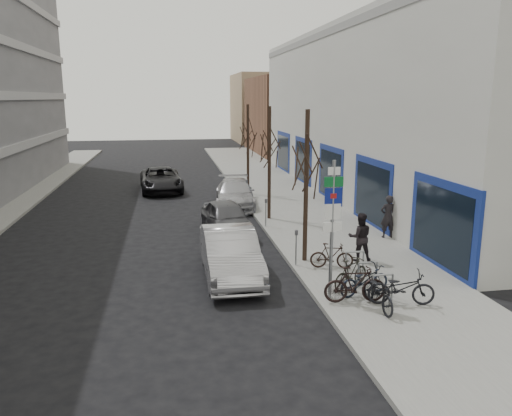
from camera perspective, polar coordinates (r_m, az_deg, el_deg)
name	(u,v)px	position (r m, az deg, el deg)	size (l,w,h in m)	color
ground	(249,308)	(14.53, -0.83, -11.39)	(120.00, 120.00, 0.00)	black
sidewalk_east	(307,218)	(24.73, 5.82, -1.15)	(5.00, 70.00, 0.15)	slate
commercial_building	(475,112)	(34.83, 23.70, 10.01)	(20.00, 32.00, 10.00)	#B7B7B2
brick_building_far	(309,115)	(55.25, 6.04, 10.47)	(12.00, 14.00, 8.00)	brown
tan_building_far	(282,108)	(69.89, 3.03, 11.34)	(13.00, 12.00, 9.00)	#937A5B
highway_sign_pole	(332,221)	(14.27, 8.71, -1.53)	(0.55, 0.10, 4.20)	gray
bike_rack	(368,272)	(15.81, 12.64, -7.10)	(0.66, 2.26, 0.83)	gray
tree_near	(307,151)	(17.36, 5.83, 6.55)	(1.80, 1.80, 5.50)	black
tree_mid	(269,136)	(23.66, 1.55, 8.18)	(1.80, 1.80, 5.50)	black
tree_far	(248,128)	(30.04, -0.94, 9.10)	(1.80, 1.80, 5.50)	black
meter_front	(296,244)	(17.39, 4.61, -4.14)	(0.10, 0.08, 1.27)	gray
meter_mid	(266,210)	(22.58, 1.14, -0.21)	(0.10, 0.08, 1.27)	gray
meter_back	(247,189)	(27.89, -1.02, 2.24)	(0.10, 0.08, 1.27)	gray
bike_near_left	(379,289)	(14.37, 13.84, -9.02)	(0.55, 1.81, 1.10)	black
bike_near_right	(355,284)	(14.62, 11.26, -8.52)	(0.54, 1.81, 1.10)	black
bike_mid_curb	(364,278)	(15.23, 12.29, -7.79)	(0.52, 1.72, 1.05)	black
bike_mid_inner	(351,273)	(15.67, 10.81, -7.32)	(0.47, 1.58, 0.96)	black
bike_far_curb	(401,285)	(14.78, 16.29, -8.46)	(0.57, 1.88, 1.15)	black
bike_far_inner	(332,255)	(17.33, 8.65, -5.39)	(0.44, 1.49, 0.91)	black
parked_car_front	(230,254)	(16.65, -2.96, -5.25)	(1.72, 4.93, 1.63)	#ABAAAF
parked_car_mid	(227,218)	(21.93, -3.38, -1.12)	(1.71, 4.26, 1.45)	#4C4C51
parked_car_back	(235,194)	(27.37, -2.42, 1.66)	(2.07, 5.09, 1.48)	#A2A1A6
lane_car	(161,179)	(32.58, -10.80, 3.23)	(2.52, 5.46, 1.52)	black
pedestrian_near	(388,216)	(21.46, 14.83, -0.94)	(0.66, 0.43, 1.80)	black
pedestrian_far	(360,237)	(18.18, 11.80, -3.24)	(0.65, 0.44, 1.77)	black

